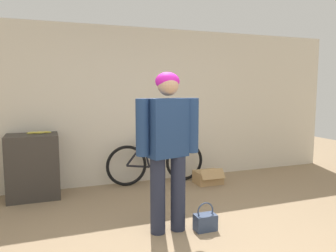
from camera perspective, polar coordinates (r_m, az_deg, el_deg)
name	(u,v)px	position (r m, az deg, el deg)	size (l,w,h in m)	color
wall_back	(129,106)	(5.53, -6.74, 3.45)	(8.00, 0.07, 2.60)	beige
side_shelf	(33,166)	(5.18, -22.43, -6.52)	(0.72, 0.52, 0.94)	#38332D
person	(168,141)	(3.58, -0.01, -2.70)	(0.72, 0.30, 1.78)	#23283D
bicycle	(156,162)	(5.55, -2.07, -6.32)	(1.69, 0.46, 0.75)	black
banana	(39,133)	(5.15, -21.58, -1.07)	(0.35, 0.09, 0.04)	#EAD64C
handbag	(205,221)	(3.88, 6.51, -16.17)	(0.24, 0.15, 0.33)	#334260
cardboard_box	(208,177)	(5.62, 6.99, -8.83)	(0.43, 0.40, 0.27)	tan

